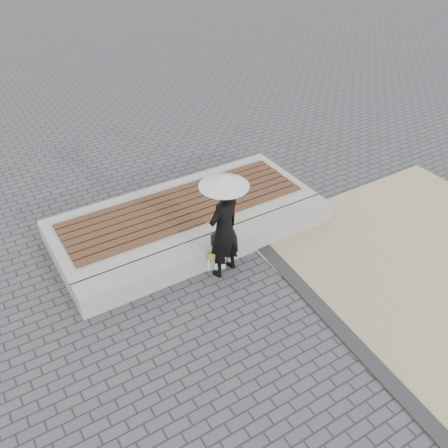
{
  "coord_description": "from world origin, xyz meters",
  "views": [
    {
      "loc": [
        -3.39,
        -4.18,
        5.61
      ],
      "look_at": [
        -0.06,
        1.22,
        1.0
      ],
      "focal_mm": 39.24,
      "sensor_mm": 36.0,
      "label": 1
    }
  ],
  "objects_px": {
    "woman": "(224,230)",
    "canvas_tote": "(215,259)",
    "parasol": "(224,180)",
    "seating_ledge": "(216,249)",
    "handbag": "(221,238)"
  },
  "relations": [
    {
      "from": "woman",
      "to": "canvas_tote",
      "type": "height_order",
      "value": "woman"
    },
    {
      "from": "canvas_tote",
      "to": "parasol",
      "type": "bearing_deg",
      "value": -45.52
    },
    {
      "from": "seating_ledge",
      "to": "parasol",
      "type": "height_order",
      "value": "parasol"
    },
    {
      "from": "woman",
      "to": "canvas_tote",
      "type": "distance_m",
      "value": 0.73
    },
    {
      "from": "seating_ledge",
      "to": "canvas_tote",
      "type": "distance_m",
      "value": 0.25
    },
    {
      "from": "seating_ledge",
      "to": "woman",
      "type": "xyz_separation_m",
      "value": [
        -0.06,
        -0.38,
        0.68
      ]
    },
    {
      "from": "parasol",
      "to": "handbag",
      "type": "distance_m",
      "value": 1.32
    },
    {
      "from": "seating_ledge",
      "to": "canvas_tote",
      "type": "height_order",
      "value": "seating_ledge"
    },
    {
      "from": "woman",
      "to": "handbag",
      "type": "xyz_separation_m",
      "value": [
        0.09,
        0.25,
        -0.37
      ]
    },
    {
      "from": "woman",
      "to": "handbag",
      "type": "distance_m",
      "value": 0.45
    },
    {
      "from": "parasol",
      "to": "canvas_tote",
      "type": "distance_m",
      "value": 1.64
    },
    {
      "from": "seating_ledge",
      "to": "canvas_tote",
      "type": "xyz_separation_m",
      "value": [
        -0.14,
        -0.21,
        -0.02
      ]
    },
    {
      "from": "seating_ledge",
      "to": "woman",
      "type": "distance_m",
      "value": 0.78
    },
    {
      "from": "woman",
      "to": "canvas_tote",
      "type": "relative_size",
      "value": 5.01
    },
    {
      "from": "seating_ledge",
      "to": "handbag",
      "type": "distance_m",
      "value": 0.34
    }
  ]
}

